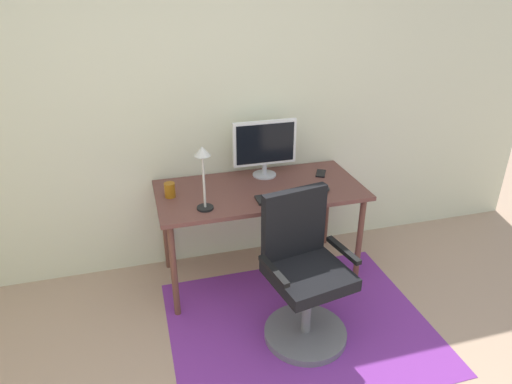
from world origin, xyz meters
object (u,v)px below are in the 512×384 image
Objects in this scene: cell_phone at (321,173)px; computer_mouse at (325,188)px; desk at (260,197)px; keyboard at (287,197)px; coffee_cup at (170,190)px; office_chair at (304,282)px; desk_lamp at (203,166)px; monitor at (265,145)px.

computer_mouse is at bearing -79.44° from cell_phone.
desk is 3.45× the size of keyboard.
office_chair reaches higher than coffee_cup.
desk_lamp is (-0.96, -0.33, 0.30)m from cell_phone.
desk_lamp is (-0.44, -0.20, 0.38)m from desk.
computer_mouse reaches higher than cell_phone.
keyboard reaches higher than desk.
desk_lamp reaches higher than keyboard.
computer_mouse is 0.24× the size of desk_lamp.
monitor is 0.50m from cell_phone.
keyboard is 0.81m from coffee_cup.
office_chair is (-0.35, -0.54, -0.36)m from computer_mouse.
desk_lamp is at bearing -154.78° from desk.
keyboard is at bearing -55.97° from desk.
desk_lamp is at bearing -50.15° from coffee_cup.
monitor is 0.78m from coffee_cup.
monitor is at bearing 38.12° from desk_lamp.
desk is 0.47m from computer_mouse.
coffee_cup reaches higher than keyboard.
desk_lamp is (0.20, -0.24, 0.26)m from coffee_cup.
cell_phone is (0.39, 0.32, -0.00)m from keyboard.
desk is at bearing -139.01° from cell_phone.
cell_phone is at bearing 51.26° from office_chair.
computer_mouse is 1.00× the size of coffee_cup.
coffee_cup is at bearing 129.85° from desk_lamp.
keyboard is 0.61m from office_chair.
coffee_cup is at bearing 176.61° from desk.
office_chair is at bearing -90.73° from monitor.
coffee_cup is at bearing 162.88° from keyboard.
coffee_cup is (-0.64, 0.04, 0.12)m from desk.
monitor is at bearing 132.82° from computer_mouse.
coffee_cup reaches higher than computer_mouse.
desk_lamp is (-0.57, -0.00, 0.30)m from keyboard.
cell_phone is (0.09, 0.28, -0.01)m from computer_mouse.
cell_phone is 0.32× the size of desk_lamp.
office_chair is at bearing -43.11° from desk_lamp.
desk is 3.08× the size of monitor.
desk is 0.65m from coffee_cup.
coffee_cup is at bearing 169.86° from computer_mouse.
desk is 14.31× the size of coffee_cup.
desk_lamp is (-0.53, -0.42, 0.06)m from monitor.
desk is at bearing -114.70° from monitor.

